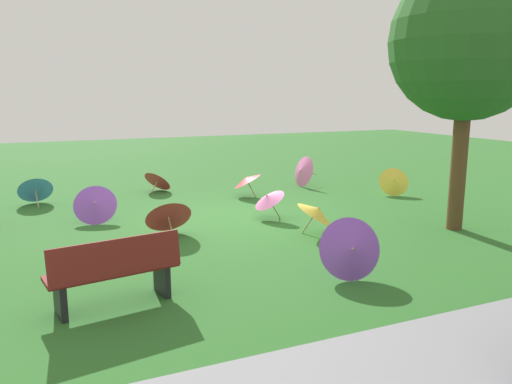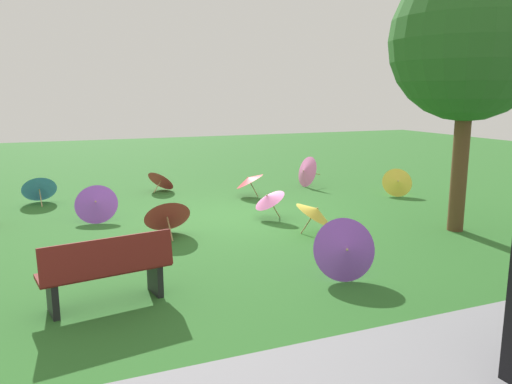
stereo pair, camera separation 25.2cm
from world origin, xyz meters
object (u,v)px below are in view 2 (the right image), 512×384
Objects in this scene: shade_tree at (469,42)px; parasol_pink_1 at (268,198)px; parasol_blue_0 at (39,187)px; parasol_yellow_1 at (398,182)px; parasol_red_1 at (162,179)px; parasol_purple_4 at (96,203)px; park_bench at (107,270)px; parasol_red_3 at (249,180)px; parasol_purple_2 at (346,250)px; parasol_red_2 at (166,213)px; parasol_pink_0 at (305,171)px; parasol_yellow_0 at (315,212)px.

shade_tree is 4.81m from parasol_pink_1.
parasol_blue_0 is 0.94× the size of parasol_yellow_1.
parasol_red_1 is 3.38m from parasol_purple_4.
park_bench reaches higher than parasol_yellow_1.
parasol_red_1 is at bearing -54.18° from shade_tree.
parasol_pink_1 is 0.70× the size of parasol_red_3.
parasol_red_3 is (-4.95, 1.19, 0.06)m from parasol_blue_0.
parasol_red_1 is 6.21m from parasol_yellow_1.
shade_tree is at bearing -156.61° from parasol_purple_2.
parasol_red_2 reaches higher than parasol_red_1.
parasol_purple_4 is (7.42, -0.18, 0.02)m from parasol_yellow_1.
parasol_red_1 is at bearing -70.04° from parasol_pink_1.
parasol_pink_1 is (-3.63, -3.30, -0.02)m from park_bench.
parasol_pink_0 is (0.51, -5.23, -3.07)m from shade_tree.
parasol_blue_0 is (4.81, -4.93, -0.05)m from parasol_yellow_0.
parasol_pink_0 reaches higher than parasol_yellow_0.
parasol_pink_1 is (2.99, -2.20, -3.06)m from shade_tree.
parasol_purple_2 is 6.45m from parasol_yellow_1.
parasol_yellow_1 is (-4.05, -0.95, -0.08)m from parasol_pink_1.
parasol_red_3 is at bearing -21.04° from parasol_yellow_1.
parasol_pink_0 is 0.92× the size of parasol_purple_2.
parasol_pink_0 is at bearing -160.63° from parasol_red_3.
parasol_purple_4 is (6.35, -3.34, -3.12)m from shade_tree.
parasol_yellow_0 is 1.12× the size of parasol_yellow_1.
parasol_yellow_0 is 1.03× the size of parasol_purple_2.
parasol_red_2 is 0.89× the size of parasol_purple_4.
parasol_pink_1 is at bearing 50.76° from parasol_pink_0.
park_bench is 1.92× the size of parasol_red_2.
parasol_blue_0 reaches higher than parasol_pink_1.
parasol_yellow_1 is (-4.49, -4.63, -0.08)m from parasol_purple_2.
parasol_purple_2 is at bearing 23.39° from shade_tree.
parasol_red_3 is at bearing -134.94° from parasol_red_2.
parasol_pink_0 is at bearing -162.05° from parasol_purple_4.
parasol_purple_4 is (-1.10, 2.38, 0.01)m from parasol_blue_0.
parasol_pink_0 is at bearing -143.98° from parasol_red_2.
shade_tree is at bearing -170.56° from park_bench.
parasol_yellow_0 is 3.75m from parasol_red_3.
parasol_pink_1 is 3.70m from parasol_purple_2.
park_bench is 4.91m from parasol_pink_1.
parasol_yellow_0 is (-3.97, -1.88, -0.03)m from park_bench.
parasol_yellow_1 is (-8.52, 2.56, -0.02)m from parasol_blue_0.
parasol_yellow_1 is 7.42m from parasol_purple_4.
parasol_pink_1 is (2.48, 3.03, 0.01)m from parasol_pink_0.
parasol_red_2 is at bearing -60.95° from parasol_purple_2.
parasol_red_2 reaches higher than parasol_blue_0.
parasol_blue_0 is 0.98× the size of parasol_red_2.
parasol_red_2 is 1.91m from parasol_purple_4.
parasol_blue_0 is at bearing -60.71° from parasol_purple_2.
parasol_pink_0 is 1.00× the size of parasol_yellow_1.
parasol_pink_0 is at bearing -113.46° from parasol_purple_2.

